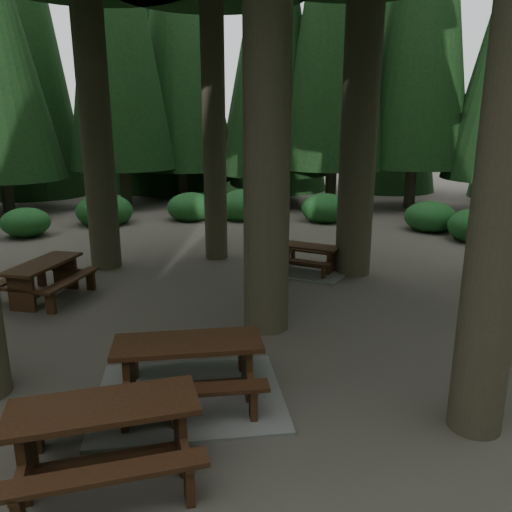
% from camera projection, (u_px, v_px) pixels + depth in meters
% --- Properties ---
extents(ground, '(80.00, 80.00, 0.00)m').
position_uv_depth(ground, '(223.00, 328.00, 9.57)').
color(ground, '#524B43').
rests_on(ground, ground).
extents(picnic_table_a, '(3.18, 2.90, 0.89)m').
position_uv_depth(picnic_table_a, '(189.00, 378.00, 7.04)').
color(picnic_table_a, gray).
rests_on(picnic_table_a, ground).
extents(picnic_table_b, '(1.62, 1.99, 0.85)m').
position_uv_depth(picnic_table_b, '(44.00, 275.00, 11.00)').
color(picnic_table_b, '#371710').
rests_on(picnic_table_b, ground).
extents(picnic_table_c, '(2.49, 2.24, 0.71)m').
position_uv_depth(picnic_table_c, '(307.00, 263.00, 13.17)').
color(picnic_table_c, gray).
rests_on(picnic_table_c, ground).
extents(picnic_table_e, '(2.53, 2.36, 0.87)m').
position_uv_depth(picnic_table_e, '(106.00, 428.00, 5.44)').
color(picnic_table_e, '#371710').
rests_on(picnic_table_e, ground).
extents(shrub_ring, '(23.86, 24.64, 1.49)m').
position_uv_depth(shrub_ring, '(266.00, 297.00, 10.05)').
color(shrub_ring, '#1E591F').
rests_on(shrub_ring, ground).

